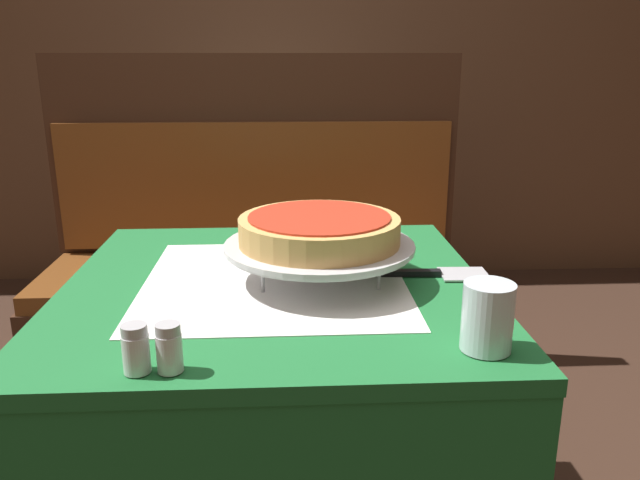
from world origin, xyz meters
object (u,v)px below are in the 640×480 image
object	(u,v)px
deep_dish_pizza	(319,229)
salt_shaker	(136,349)
dining_table_front	(276,327)
condiment_caddy	(290,145)
dining_table_rear	(275,180)
pizza_server	(428,273)
booth_bench	(257,297)
pepper_shaker	(169,348)
pizza_pan_stand	(319,247)
water_glass_near	(487,317)

from	to	relation	value
deep_dish_pizza	salt_shaker	xyz separation A→B (m)	(-0.29, -0.38, -0.07)
dining_table_front	condiment_caddy	xyz separation A→B (m)	(0.04, 1.77, 0.14)
dining_table_rear	condiment_caddy	bearing A→B (deg)	55.46
dining_table_front	salt_shaker	distance (m)	0.45
pizza_server	condiment_caddy	size ratio (longest dim) A/B	1.85
dining_table_front	condiment_caddy	size ratio (longest dim) A/B	5.71
salt_shaker	booth_bench	bearing A→B (deg)	85.08
pepper_shaker	condiment_caddy	distance (m)	2.15
pizza_pan_stand	condiment_caddy	bearing A→B (deg)	91.56
pizza_server	pepper_shaker	xyz separation A→B (m)	(-0.47, -0.39, 0.03)
pizza_server	pepper_shaker	world-z (taller)	pepper_shaker
pizza_pan_stand	water_glass_near	xyz separation A→B (m)	(0.25, -0.34, -0.02)
booth_bench	water_glass_near	xyz separation A→B (m)	(0.43, -1.24, 0.45)
pizza_server	salt_shaker	world-z (taller)	salt_shaker
salt_shaker	deep_dish_pizza	bearing A→B (deg)	52.89
booth_bench	pepper_shaker	world-z (taller)	booth_bench
dining_table_rear	booth_bench	size ratio (longest dim) A/B	0.49
pizza_server	water_glass_near	xyz separation A→B (m)	(0.01, -0.35, 0.05)
dining_table_rear	water_glass_near	bearing A→B (deg)	-79.64
deep_dish_pizza	salt_shaker	distance (m)	0.48
booth_bench	water_glass_near	distance (m)	1.39
dining_table_rear	booth_bench	xyz separation A→B (m)	(-0.06, -0.75, -0.29)
pizza_pan_stand	dining_table_front	bearing A→B (deg)	-177.67
pizza_pan_stand	deep_dish_pizza	bearing A→B (deg)	-1.79
dining_table_front	deep_dish_pizza	size ratio (longest dim) A/B	2.63
dining_table_front	water_glass_near	xyz separation A→B (m)	(0.34, -0.33, 0.16)
deep_dish_pizza	salt_shaker	bearing A→B (deg)	-127.11
pepper_shaker	booth_bench	bearing A→B (deg)	87.23
booth_bench	pizza_server	size ratio (longest dim) A/B	5.35
dining_table_rear	deep_dish_pizza	world-z (taller)	deep_dish_pizza
pizza_pan_stand	salt_shaker	bearing A→B (deg)	-127.11
water_glass_near	salt_shaker	distance (m)	0.54
pepper_shaker	condiment_caddy	size ratio (longest dim) A/B	0.50
dining_table_rear	pizza_pan_stand	xyz separation A→B (m)	(0.12, -1.66, 0.18)
deep_dish_pizza	pepper_shaker	size ratio (longest dim) A/B	4.39
booth_bench	pizza_pan_stand	xyz separation A→B (m)	(0.18, -0.91, 0.47)
dining_table_rear	pizza_server	bearing A→B (deg)	-77.99
dining_table_rear	water_glass_near	xyz separation A→B (m)	(0.37, -2.00, 0.17)
pizza_pan_stand	pizza_server	bearing A→B (deg)	2.91
pizza_pan_stand	salt_shaker	world-z (taller)	pizza_pan_stand
dining_table_front	pizza_pan_stand	world-z (taller)	pizza_pan_stand
dining_table_rear	pizza_server	world-z (taller)	pizza_server
pizza_pan_stand	pepper_shaker	distance (m)	0.45
booth_bench	deep_dish_pizza	distance (m)	1.05
booth_bench	pepper_shaker	bearing A→B (deg)	-92.77
salt_shaker	condiment_caddy	world-z (taller)	condiment_caddy
water_glass_near	pepper_shaker	xyz separation A→B (m)	(-0.49, -0.05, -0.02)
dining_table_rear	pizza_pan_stand	size ratio (longest dim) A/B	1.89
pizza_pan_stand	pizza_server	distance (m)	0.24
dining_table_front	salt_shaker	xyz separation A→B (m)	(-0.20, -0.38, 0.14)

